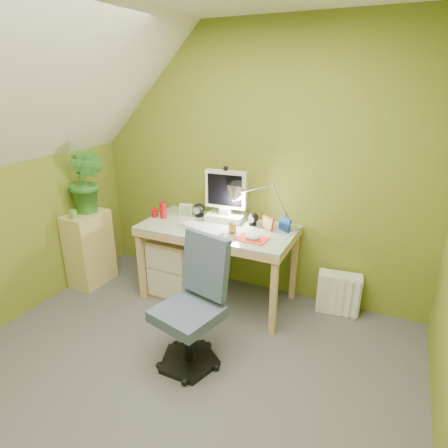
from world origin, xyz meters
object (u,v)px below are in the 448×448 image
at_px(monitor, 226,195).
at_px(radiator, 339,293).
at_px(potted_plant, 87,181).
at_px(task_chair, 187,314).
at_px(desk, 218,263).
at_px(side_ledge, 90,249).
at_px(desk_lamp, 274,196).

bearing_deg(monitor, radiator, -0.50).
bearing_deg(potted_plant, task_chair, -24.50).
bearing_deg(desk, side_ledge, -168.27).
height_order(desk, potted_plant, potted_plant).
height_order(monitor, side_ledge, monitor).
height_order(monitor, potted_plant, potted_plant).
bearing_deg(side_ledge, potted_plant, 59.92).
distance_m(task_chair, radiator, 1.44).
xyz_separation_m(desk_lamp, radiator, (0.60, 0.07, -0.83)).
bearing_deg(potted_plant, monitor, 17.79).
xyz_separation_m(monitor, side_ledge, (-1.28, -0.45, -0.59)).
relative_size(side_ledge, radiator, 2.02).
bearing_deg(potted_plant, desk, 10.02).
bearing_deg(task_chair, desk_lamp, 90.20).
relative_size(desk_lamp, task_chair, 0.69).
relative_size(side_ledge, task_chair, 0.88).
xyz_separation_m(potted_plant, radiator, (2.30, 0.47, -0.86)).
distance_m(desk, radiator, 1.10).
distance_m(monitor, potted_plant, 1.31).
xyz_separation_m(monitor, radiator, (1.05, 0.07, -0.78)).
xyz_separation_m(task_chair, radiator, (0.85, 1.13, -0.24)).
distance_m(monitor, radiator, 1.31).
distance_m(monitor, task_chair, 1.21).
height_order(desk, desk_lamp, desk_lamp).
relative_size(desk, task_chair, 1.61).
height_order(potted_plant, radiator, potted_plant).
relative_size(desk, desk_lamp, 2.32).
xyz_separation_m(monitor, potted_plant, (-1.25, -0.40, 0.08)).
xyz_separation_m(side_ledge, radiator, (2.33, 0.52, -0.19)).
xyz_separation_m(desk_lamp, task_chair, (-0.25, -1.06, -0.59)).
height_order(desk, radiator, desk).
relative_size(potted_plant, task_chair, 0.73).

